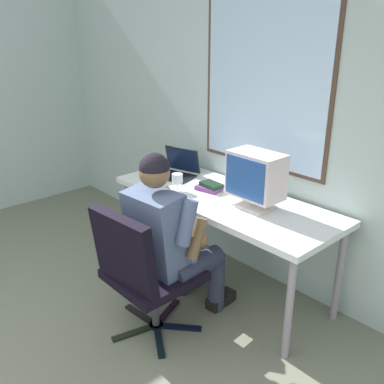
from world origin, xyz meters
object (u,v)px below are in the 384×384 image
at_px(office_chair, 141,268).
at_px(crt_monitor, 256,176).
at_px(desk, 223,204).
at_px(laptop, 178,168).
at_px(person_seated, 170,237).
at_px(wine_glass, 177,179).
at_px(book_stack, 210,187).

bearing_deg(office_chair, crt_monitor, 75.63).
bearing_deg(desk, office_chair, -84.39).
height_order(desk, crt_monitor, crt_monitor).
bearing_deg(laptop, person_seated, -43.76).
relative_size(desk, office_chair, 1.96).
xyz_separation_m(crt_monitor, wine_glass, (-0.60, -0.19, -0.14)).
xyz_separation_m(office_chair, wine_glass, (-0.39, 0.64, 0.34)).
relative_size(desk, wine_glass, 13.07).
xyz_separation_m(wine_glass, book_stack, (0.16, 0.19, -0.07)).
distance_m(desk, crt_monitor, 0.41).
xyz_separation_m(crt_monitor, laptop, (-0.88, 0.06, -0.17)).
relative_size(person_seated, book_stack, 5.81).
relative_size(office_chair, person_seated, 0.75).
bearing_deg(person_seated, wine_glass, 134.09).
bearing_deg(wine_glass, crt_monitor, 17.28).
distance_m(crt_monitor, laptop, 0.90).
xyz_separation_m(crt_monitor, book_stack, (-0.45, 0.01, -0.20)).
bearing_deg(crt_monitor, person_seated, -111.84).
bearing_deg(office_chair, person_seated, 93.92).
height_order(person_seated, wine_glass, person_seated).
relative_size(desk, book_stack, 8.51).
bearing_deg(laptop, office_chair, -52.65).
height_order(office_chair, laptop, laptop).
xyz_separation_m(person_seated, wine_glass, (-0.37, 0.38, 0.21)).
bearing_deg(crt_monitor, office_chair, -104.37).
relative_size(laptop, book_stack, 1.80).
distance_m(desk, office_chair, 0.84).
height_order(office_chair, person_seated, person_seated).
distance_m(desk, laptop, 0.61).
bearing_deg(wine_glass, book_stack, 51.16).
height_order(person_seated, crt_monitor, person_seated).
xyz_separation_m(office_chair, book_stack, (-0.23, 0.83, 0.27)).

